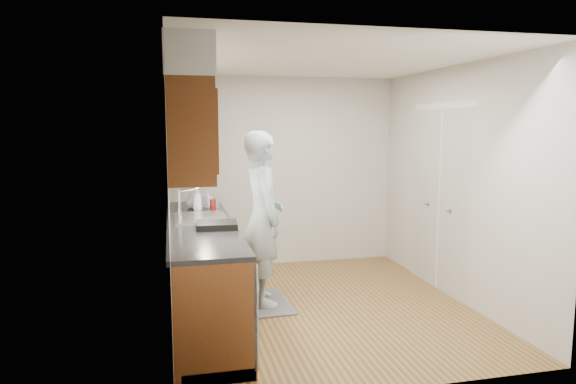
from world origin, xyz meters
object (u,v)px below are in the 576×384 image
(soap_bottle_a, at_px, (197,199))
(soda_can, at_px, (213,204))
(soap_bottle_c, at_px, (192,200))
(dish_rack, at_px, (217,225))
(soap_bottle_b, at_px, (207,199))
(steel_can, at_px, (217,203))
(person, at_px, (263,207))

(soap_bottle_a, distance_m, soda_can, 0.20)
(soap_bottle_a, xyz_separation_m, soap_bottle_c, (-0.05, 0.20, -0.04))
(soap_bottle_c, relative_size, soda_can, 1.58)
(soda_can, height_order, dish_rack, soda_can)
(soap_bottle_b, xyz_separation_m, soap_bottle_c, (-0.18, -0.04, -0.00))
(soap_bottle_a, relative_size, dish_rack, 0.74)
(soap_bottle_b, xyz_separation_m, dish_rack, (-0.01, -1.24, -0.06))
(soap_bottle_c, xyz_separation_m, steel_can, (0.27, -0.10, -0.03))
(soap_bottle_a, bearing_deg, soda_can, 22.84)
(soap_bottle_a, relative_size, soda_can, 2.36)
(person, height_order, soap_bottle_c, person)
(person, bearing_deg, dish_rack, 130.95)
(person, relative_size, soda_can, 17.87)
(soap_bottle_c, height_order, steel_can, soap_bottle_c)
(soda_can, bearing_deg, soap_bottle_a, -157.16)
(soap_bottle_b, height_order, soda_can, soap_bottle_b)
(steel_can, relative_size, dish_rack, 0.32)
(person, distance_m, soap_bottle_b, 0.87)
(soap_bottle_b, bearing_deg, soap_bottle_c, -168.77)
(soda_can, xyz_separation_m, steel_can, (0.05, 0.03, 0.00))
(person, distance_m, soda_can, 0.71)
(soap_bottle_b, height_order, soap_bottle_c, soap_bottle_b)
(person, bearing_deg, soap_bottle_a, 48.90)
(person, relative_size, steel_can, 17.26)
(soap_bottle_c, distance_m, soda_can, 0.26)
(soap_bottle_a, height_order, steel_can, soap_bottle_a)
(soap_bottle_b, distance_m, soda_can, 0.17)
(soap_bottle_b, bearing_deg, dish_rack, -90.34)
(person, xyz_separation_m, soap_bottle_c, (-0.69, 0.66, -0.01))
(soap_bottle_c, relative_size, steel_can, 1.53)
(soap_bottle_a, distance_m, soap_bottle_b, 0.27)
(steel_can, bearing_deg, soap_bottle_a, -155.48)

